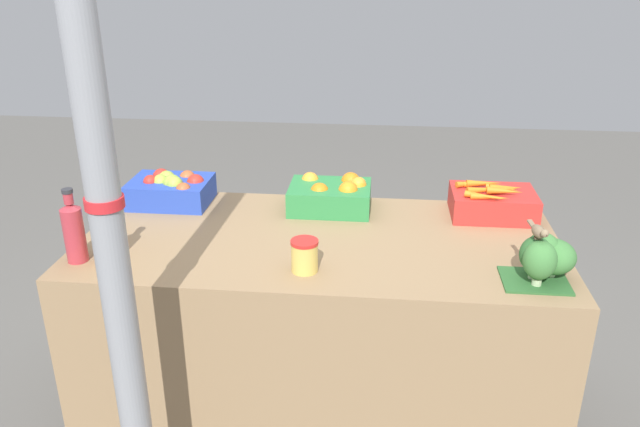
{
  "coord_description": "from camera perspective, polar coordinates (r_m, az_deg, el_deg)",
  "views": [
    {
      "loc": [
        0.22,
        -2.19,
        1.86
      ],
      "look_at": [
        0.0,
        0.0,
        0.94
      ],
      "focal_mm": 35.0,
      "sensor_mm": 36.0,
      "label": 1
    }
  ],
  "objects": [
    {
      "name": "broccoli_pile",
      "position": [
        2.21,
        19.78,
        -3.77
      ],
      "size": [
        0.24,
        0.2,
        0.17
      ],
      "color": "#2D602D",
      "rests_on": "market_table"
    },
    {
      "name": "ground_plane",
      "position": [
        2.89,
        0.0,
        -17.54
      ],
      "size": [
        10.0,
        10.0,
        0.0
      ],
      "primitive_type": "plane",
      "color": "#605E59"
    },
    {
      "name": "juice_bottle_golden",
      "position": [
        2.32,
        -19.14,
        -1.76
      ],
      "size": [
        0.06,
        0.06,
        0.26
      ],
      "color": "gold",
      "rests_on": "market_table"
    },
    {
      "name": "orange_crate",
      "position": [
        2.68,
        1.11,
        1.72
      ],
      "size": [
        0.35,
        0.26,
        0.14
      ],
      "color": "#2D8442",
      "rests_on": "market_table"
    },
    {
      "name": "carrot_crate",
      "position": [
        2.71,
        15.49,
        1.04
      ],
      "size": [
        0.35,
        0.27,
        0.14
      ],
      "color": "red",
      "rests_on": "market_table"
    },
    {
      "name": "juice_bottle_ruby",
      "position": [
        2.37,
        -21.59,
        -1.48
      ],
      "size": [
        0.07,
        0.07,
        0.27
      ],
      "color": "#B2333D",
      "rests_on": "market_table"
    },
    {
      "name": "sparrow_bird",
      "position": [
        2.13,
        19.4,
        -1.56
      ],
      "size": [
        0.05,
        0.13,
        0.05
      ],
      "rotation": [
        0.0,
        0.0,
        -1.36
      ],
      "color": "#4C3D2D",
      "rests_on": "broccoli_pile"
    },
    {
      "name": "support_pole",
      "position": [
        1.75,
        -18.65,
        -2.47
      ],
      "size": [
        0.1,
        0.1,
        2.31
      ],
      "color": "gray",
      "rests_on": "ground_plane"
    },
    {
      "name": "market_table",
      "position": [
        2.64,
        0.0,
        -10.52
      ],
      "size": [
        1.84,
        0.89,
        0.84
      ],
      "primitive_type": "cube",
      "color": "#937551",
      "rests_on": "ground_plane"
    },
    {
      "name": "pickle_jar",
      "position": [
        2.16,
        -1.42,
        -3.87
      ],
      "size": [
        0.1,
        0.1,
        0.12
      ],
      "color": "#DBBC56",
      "rests_on": "market_table"
    },
    {
      "name": "apple_crate",
      "position": [
        2.82,
        -13.43,
        2.2
      ],
      "size": [
        0.35,
        0.26,
        0.14
      ],
      "color": "#2847B7",
      "rests_on": "market_table"
    }
  ]
}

